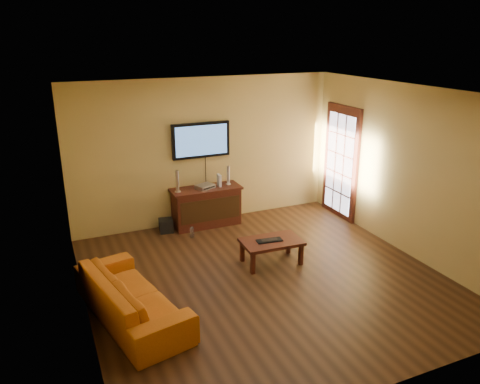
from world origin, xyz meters
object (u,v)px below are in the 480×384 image
sofa (130,289)px  game_console (219,180)px  television (201,140)px  av_receiver (205,186)px  coffee_table (271,244)px  subwoofer (166,226)px  keyboard (269,240)px  speaker_left (177,182)px  media_console (206,206)px  speaker_right (228,176)px  bottle (192,232)px

sofa → game_console: game_console is taller
television → av_receiver: (-0.02, -0.22, -0.82)m
sofa → av_receiver: bearing=-49.9°
television → game_console: television is taller
av_receiver → coffee_table: bearing=-99.0°
subwoofer → keyboard: bearing=-49.4°
sofa → speaker_left: 2.83m
media_console → subwoofer: media_console is taller
coffee_table → sofa: sofa is taller
media_console → speaker_left: 0.77m
speaker_right → speaker_left: bearing=-177.3°
bottle → speaker_left: bearing=104.1°
subwoofer → game_console: bearing=9.4°
av_receiver → media_console: bearing=5.5°
subwoofer → coffee_table: bearing=-48.4°
coffee_table → bottle: (-0.84, 1.42, -0.23)m
television → game_console: 0.81m
av_receiver → game_console: bearing=-18.3°
av_receiver → subwoofer: 1.00m
television → sofa: bearing=-125.4°
speaker_left → bottle: size_ratio=1.94×
av_receiver → bottle: 0.89m
subwoofer → keyboard: keyboard is taller
av_receiver → game_console: 0.30m
coffee_table → game_console: bearing=94.4°
sofa → av_receiver: size_ratio=6.32×
av_receiver → game_console: size_ratio=1.44×
av_receiver → television: bearing=61.6°
coffee_table → speaker_right: size_ratio=2.68×
sofa → av_receiver: 3.09m
media_console → subwoofer: bearing=-179.5°
media_console → bottle: 0.67m
sofa → game_console: 3.29m
television → keyboard: (0.37, -2.06, -1.19)m
keyboard → game_console: bearing=93.1°
av_receiver → game_console: game_console is taller
sofa → keyboard: sofa is taller
speaker_left → av_receiver: speaker_left is taller
subwoofer → speaker_left: bearing=6.6°
television → game_console: size_ratio=4.90×
media_console → keyboard: media_console is taller
sofa → speaker_left: speaker_left is taller
television → bottle: size_ratio=5.32×
subwoofer → bottle: bearing=-41.6°
speaker_left → game_console: speaker_left is taller
coffee_table → game_console: size_ratio=4.29×
media_console → game_console: bearing=1.5°
av_receiver → bottle: av_receiver is taller
sofa → media_console: bearing=-50.1°
television → speaker_right: size_ratio=3.06×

